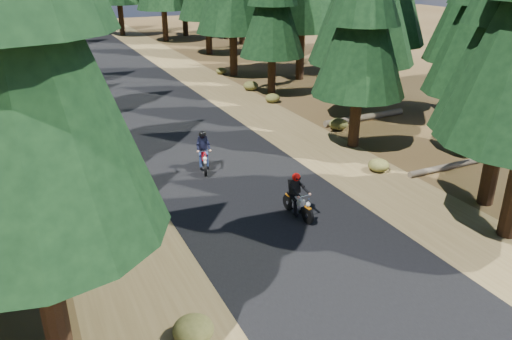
{
  "coord_description": "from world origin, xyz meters",
  "views": [
    {
      "loc": [
        -6.42,
        -12.07,
        7.47
      ],
      "look_at": [
        0.0,
        1.5,
        1.1
      ],
      "focal_mm": 35.0,
      "sensor_mm": 36.0,
      "label": 1
    }
  ],
  "objects": [
    {
      "name": "ground",
      "position": [
        0.0,
        0.0,
        0.0
      ],
      "size": [
        120.0,
        120.0,
        0.0
      ],
      "primitive_type": "plane",
      "color": "#413017",
      "rests_on": "ground"
    },
    {
      "name": "road",
      "position": [
        0.0,
        5.0,
        0.01
      ],
      "size": [
        6.0,
        100.0,
        0.01
      ],
      "primitive_type": "cube",
      "color": "black",
      "rests_on": "ground"
    },
    {
      "name": "shoulder_l",
      "position": [
        -4.6,
        5.0,
        0.0
      ],
      "size": [
        3.2,
        100.0,
        0.01
      ],
      "primitive_type": "cube",
      "color": "brown",
      "rests_on": "ground"
    },
    {
      "name": "shoulder_r",
      "position": [
        4.6,
        5.0,
        0.0
      ],
      "size": [
        3.2,
        100.0,
        0.01
      ],
      "primitive_type": "cube",
      "color": "brown",
      "rests_on": "ground"
    },
    {
      "name": "log_near",
      "position": [
        8.75,
        7.29,
        0.16
      ],
      "size": [
        4.8,
        0.53,
        0.32
      ],
      "primitive_type": "cylinder",
      "rotation": [
        0.0,
        1.57,
        0.04
      ],
      "color": "#4C4233",
      "rests_on": "ground"
    },
    {
      "name": "log_far",
      "position": [
        8.11,
        0.74,
        0.12
      ],
      "size": [
        4.37,
        0.25,
        0.24
      ],
      "primitive_type": "cylinder",
      "rotation": [
        0.0,
        1.57,
        0.0
      ],
      "color": "#4C4233",
      "rests_on": "ground"
    },
    {
      "name": "understory_shrubs",
      "position": [
        0.79,
        7.26,
        0.25
      ],
      "size": [
        14.37,
        29.63,
        0.55
      ],
      "color": "#474C1E",
      "rests_on": "ground"
    },
    {
      "name": "rider_lead",
      "position": [
        0.68,
        -0.11,
        0.48
      ],
      "size": [
        0.63,
        1.64,
        1.42
      ],
      "rotation": [
        0.0,
        0.0,
        3.24
      ],
      "color": "beige",
      "rests_on": "road"
    },
    {
      "name": "rider_follow",
      "position": [
        -0.7,
        4.66,
        0.51
      ],
      "size": [
        0.94,
        1.79,
        1.53
      ],
      "rotation": [
        0.0,
        0.0,
        2.88
      ],
      "color": "#A00A12",
      "rests_on": "road"
    }
  ]
}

